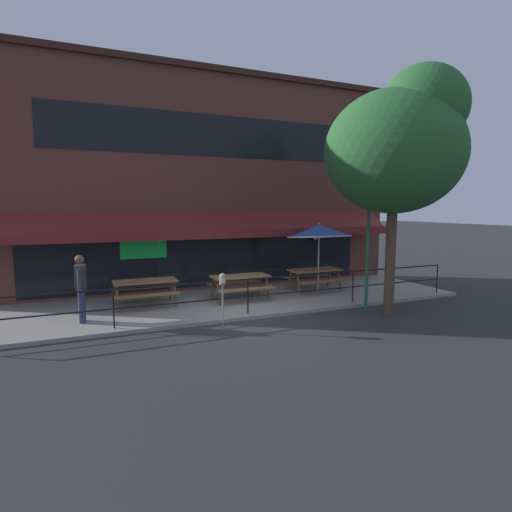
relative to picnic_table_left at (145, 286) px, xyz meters
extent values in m
plane|color=#2D2D30|center=(2.45, -2.25, -0.71)|extent=(120.00, 120.00, 0.00)
cube|color=gray|center=(2.45, -0.25, -0.66)|extent=(15.00, 4.00, 0.10)
cube|color=brown|center=(2.45, 2.00, 3.07)|extent=(15.00, 0.50, 7.55)
cube|color=black|center=(2.45, 1.74, 4.73)|extent=(10.50, 0.02, 1.40)
cube|color=#3A1E1A|center=(2.45, 1.94, 6.94)|extent=(15.00, 0.62, 0.20)
cube|color=black|center=(2.45, 1.74, 0.64)|extent=(12.00, 0.02, 2.30)
cube|color=#19D84C|center=(0.20, 1.72, 0.94)|extent=(1.50, 0.02, 0.70)
cube|color=maroon|center=(2.45, 1.20, 1.79)|extent=(13.80, 0.92, 0.70)
cube|color=maroon|center=(2.45, 0.69, 1.39)|extent=(13.80, 0.08, 0.28)
cube|color=black|center=(6.58, 1.61, 1.32)|extent=(0.04, 0.28, 0.04)
cube|color=black|center=(6.58, 1.47, 1.14)|extent=(0.18, 0.18, 0.28)
cube|color=beige|center=(6.58, 1.47, 1.14)|extent=(0.13, 0.19, 0.20)
cylinder|color=black|center=(-1.00, -1.95, -0.13)|extent=(0.04, 0.04, 0.95)
cylinder|color=black|center=(2.45, -1.95, -0.13)|extent=(0.04, 0.04, 0.95)
cylinder|color=black|center=(5.90, -1.95, -0.13)|extent=(0.04, 0.04, 0.95)
cylinder|color=black|center=(9.35, -1.95, -0.13)|extent=(0.04, 0.04, 0.95)
cube|color=black|center=(2.45, -1.95, 0.34)|extent=(13.80, 0.04, 0.04)
cube|color=black|center=(2.45, -1.95, -0.13)|extent=(13.80, 0.03, 0.03)
cube|color=brown|center=(0.00, 0.00, 0.13)|extent=(1.80, 0.80, 0.05)
cube|color=brown|center=(0.00, -0.58, -0.17)|extent=(1.80, 0.26, 0.04)
cube|color=brown|center=(0.00, 0.58, -0.17)|extent=(1.80, 0.26, 0.04)
cylinder|color=brown|center=(0.80, -0.32, -0.24)|extent=(0.07, 0.30, 0.73)
cylinder|color=brown|center=(0.80, 0.32, -0.24)|extent=(0.07, 0.30, 0.73)
cylinder|color=brown|center=(-0.80, -0.32, -0.24)|extent=(0.07, 0.30, 0.73)
cylinder|color=brown|center=(-0.80, 0.32, -0.24)|extent=(0.07, 0.30, 0.73)
cube|color=brown|center=(2.84, -0.32, 0.13)|extent=(1.80, 0.80, 0.05)
cube|color=brown|center=(2.84, -0.90, -0.17)|extent=(1.80, 0.26, 0.04)
cube|color=brown|center=(2.84, 0.26, -0.17)|extent=(1.80, 0.26, 0.04)
cylinder|color=brown|center=(3.64, -0.64, -0.24)|extent=(0.07, 0.30, 0.73)
cylinder|color=brown|center=(3.64, 0.00, -0.24)|extent=(0.07, 0.30, 0.73)
cylinder|color=brown|center=(2.04, -0.64, -0.24)|extent=(0.07, 0.30, 0.73)
cylinder|color=brown|center=(2.04, 0.00, -0.24)|extent=(0.07, 0.30, 0.73)
cube|color=brown|center=(5.68, -0.09, 0.13)|extent=(1.80, 0.80, 0.05)
cube|color=brown|center=(5.68, -0.67, -0.17)|extent=(1.80, 0.26, 0.04)
cube|color=brown|center=(5.68, 0.49, -0.17)|extent=(1.80, 0.26, 0.04)
cylinder|color=brown|center=(6.48, -0.41, -0.24)|extent=(0.07, 0.30, 0.73)
cylinder|color=brown|center=(6.48, 0.23, -0.24)|extent=(0.07, 0.30, 0.73)
cylinder|color=brown|center=(4.88, -0.41, -0.24)|extent=(0.07, 0.30, 0.73)
cylinder|color=brown|center=(4.88, 0.23, -0.24)|extent=(0.07, 0.30, 0.73)
cylinder|color=#B7B2A8|center=(5.68, -0.32, 0.54)|extent=(0.04, 0.04, 2.30)
cone|color=#2D56B7|center=(5.68, -0.32, 1.49)|extent=(2.10, 2.12, 0.55)
cylinder|color=white|center=(5.68, -0.32, 1.30)|extent=(2.14, 2.14, 0.19)
sphere|color=#B7B2A8|center=(5.68, -0.32, 1.73)|extent=(0.07, 0.07, 0.07)
cylinder|color=navy|center=(-1.69, -0.99, -0.18)|extent=(0.15, 0.15, 0.86)
cylinder|color=navy|center=(-1.71, -1.19, -0.18)|extent=(0.15, 0.15, 0.86)
cube|color=#38383D|center=(-1.70, -1.09, 0.55)|extent=(0.27, 0.42, 0.60)
cylinder|color=#38383D|center=(-1.68, -0.83, 0.52)|extent=(0.10, 0.10, 0.54)
cylinder|color=#38383D|center=(-1.72, -1.35, 0.52)|extent=(0.10, 0.10, 0.54)
sphere|color=brown|center=(-1.70, -1.09, 0.99)|extent=(0.22, 0.22, 0.22)
cylinder|color=gray|center=(1.43, -2.87, -0.13)|extent=(0.04, 0.04, 1.15)
cylinder|color=gray|center=(1.43, -2.87, 0.54)|extent=(0.15, 0.15, 0.20)
sphere|color=gray|center=(1.43, -2.87, 0.64)|extent=(0.14, 0.14, 0.14)
cube|color=silver|center=(1.43, -2.95, 0.55)|extent=(0.08, 0.01, 0.13)
cylinder|color=#1E6033|center=(5.81, -2.70, 1.61)|extent=(0.09, 0.09, 4.62)
cube|color=blue|center=(5.81, -2.72, 2.62)|extent=(0.28, 0.02, 0.40)
cylinder|color=brown|center=(6.24, -3.15, 0.89)|extent=(0.28, 0.28, 3.20)
ellipsoid|color=#28602D|center=(6.24, -3.15, 3.75)|extent=(3.87, 3.48, 3.29)
ellipsoid|color=#28602D|center=(6.82, -3.54, 4.91)|extent=(2.32, 2.13, 2.13)
camera|label=1|loc=(-1.47, -11.82, 2.28)|focal=28.00mm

